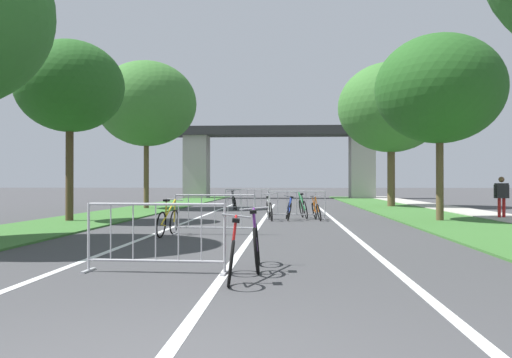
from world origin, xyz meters
TOP-DOWN VIEW (x-y plane):
  - grass_verge_left at (-6.36, 22.11)m, footprint 3.31×54.06m
  - grass_verge_right at (6.36, 22.11)m, footprint 3.31×54.06m
  - sidewalk_path_right at (9.03, 22.11)m, footprint 2.03×54.06m
  - lane_stripe_center at (0.00, 15.64)m, footprint 0.14×31.27m
  - lane_stripe_right_lane at (2.59, 15.64)m, footprint 0.14×31.27m
  - lane_stripe_left_lane at (-2.59, 15.64)m, footprint 0.14×31.27m
  - overpass_bridge at (0.00, 44.68)m, footprint 19.45×3.13m
  - tree_left_pine_far at (-6.64, 15.02)m, footprint 3.74×3.74m
  - tree_left_oak_mid at (-6.45, 24.56)m, footprint 5.18×5.18m
  - tree_right_pine_near at (6.20, 15.96)m, footprint 4.48×4.48m
  - tree_right_cypress_far at (6.64, 27.58)m, footprint 5.91×5.91m
  - crowd_barrier_nearest at (-1.04, 4.53)m, footprint 2.18×0.56m
  - crowd_barrier_second at (-0.99, 10.71)m, footprint 2.17×0.51m
  - crowd_barrier_third at (1.22, 16.89)m, footprint 2.17×0.49m
  - crowd_barrier_fourth at (-1.08, 23.08)m, footprint 2.18×0.57m
  - bicycle_blue_0 at (0.94, 16.40)m, footprint 0.50×1.74m
  - bicycle_red_1 at (0.17, 3.97)m, footprint 0.44×1.69m
  - bicycle_white_2 at (0.24, 16.30)m, footprint 0.53×1.73m
  - bicycle_green_3 at (1.48, 17.41)m, footprint 0.58×1.73m
  - bicycle_black_4 at (-1.78, 23.64)m, footprint 0.63×1.70m
  - bicycle_yellow_5 at (-2.11, 10.16)m, footprint 0.45×1.63m
  - bicycle_orange_6 at (1.93, 16.48)m, footprint 0.46×1.66m
  - bicycle_purple_7 at (0.45, 4.97)m, footprint 0.47×1.65m
  - pedestrian_with_backpack at (8.81, 17.30)m, footprint 0.58×0.28m

SIDE VIEW (x-z plane):
  - lane_stripe_center at x=0.00m, z-range 0.00..0.01m
  - lane_stripe_right_lane at x=2.59m, z-range 0.00..0.01m
  - lane_stripe_left_lane at x=-2.59m, z-range 0.00..0.01m
  - grass_verge_left at x=-6.36m, z-range 0.00..0.05m
  - grass_verge_right at x=6.36m, z-range 0.00..0.05m
  - sidewalk_path_right at x=9.03m, z-range 0.00..0.08m
  - bicycle_orange_6 at x=1.93m, z-range -0.11..0.82m
  - bicycle_red_1 at x=0.17m, z-range -0.10..0.81m
  - bicycle_blue_0 at x=0.94m, z-range -0.08..0.81m
  - bicycle_white_2 at x=0.24m, z-range -0.13..0.87m
  - bicycle_yellow_5 at x=-2.11m, z-range -0.10..0.85m
  - bicycle_black_4 at x=-1.78m, z-range -0.12..0.88m
  - bicycle_purple_7 at x=0.45m, z-range -0.10..0.86m
  - bicycle_green_3 at x=1.48m, z-range -0.14..0.92m
  - crowd_barrier_nearest at x=-1.04m, z-range -0.01..1.04m
  - crowd_barrier_second at x=-0.99m, z-range -0.01..1.04m
  - crowd_barrier_third at x=1.22m, z-range -0.01..1.04m
  - crowd_barrier_fourth at x=-1.08m, z-range -0.01..1.04m
  - pedestrian_with_backpack at x=8.81m, z-range 0.17..1.76m
  - overpass_bridge at x=0.00m, z-range 1.06..7.31m
  - tree_right_pine_near at x=6.20m, z-range 1.36..7.90m
  - tree_left_pine_far at x=-6.64m, z-range 1.54..7.84m
  - tree_left_oak_mid at x=-6.45m, z-range 1.62..9.29m
  - tree_right_cypress_far at x=6.64m, z-range 1.52..9.61m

